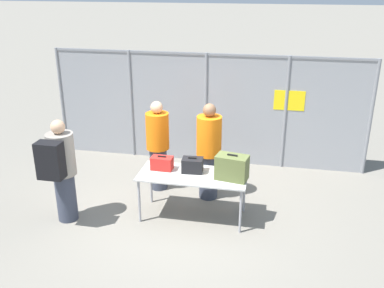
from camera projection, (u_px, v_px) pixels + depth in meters
ground_plane at (180, 219)px, 7.03m from camera, size 120.00×120.00×0.00m
fence_section at (207, 107)px, 8.84m from camera, size 6.54×0.07×2.32m
inspection_table at (193, 178)px, 6.86m from camera, size 1.74×0.78×0.77m
suitcase_red at (162, 163)px, 6.98m from camera, size 0.35×0.21×0.24m
suitcase_black at (192, 165)px, 6.89m from camera, size 0.35×0.26×0.25m
suitcase_olive at (232, 167)px, 6.62m from camera, size 0.53×0.37×0.41m
traveler_hooded at (61, 168)px, 6.65m from camera, size 0.42×0.66×1.71m
security_worker_near at (209, 151)px, 7.42m from camera, size 0.43×0.43×1.75m
security_worker_far at (158, 145)px, 7.77m from camera, size 0.42×0.42×1.68m
utility_trailer at (239, 122)px, 10.32m from camera, size 3.90×2.25×0.75m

